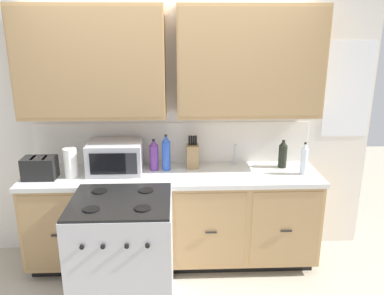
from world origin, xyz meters
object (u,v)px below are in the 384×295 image
object	(u,v)px
microwave	(115,157)
bottle_blue	(166,153)
toaster	(40,168)
bottle_dark	(283,154)
bottle_clear	(304,159)
bottle_violet	(154,155)
stove_range	(123,255)
paper_towel_roll	(71,163)
knife_block	(193,156)

from	to	relation	value
microwave	bottle_blue	distance (m)	0.46
toaster	bottle_dark	xyz separation A→B (m)	(2.18, 0.20, 0.03)
toaster	bottle_clear	xyz separation A→B (m)	(2.32, 0.01, 0.05)
bottle_clear	bottle_dark	world-z (taller)	bottle_clear
microwave	bottle_violet	xyz separation A→B (m)	(0.34, 0.04, 0.00)
stove_range	microwave	xyz separation A→B (m)	(-0.13, 0.69, 0.58)
paper_towel_roll	microwave	bearing A→B (deg)	16.91
bottle_dark	knife_block	bearing A→B (deg)	177.89
bottle_dark	bottle_clear	bearing A→B (deg)	-54.15
microwave	bottle_blue	world-z (taller)	bottle_blue
bottle_dark	bottle_blue	bearing A→B (deg)	-178.38
knife_block	paper_towel_roll	bearing A→B (deg)	-168.88
knife_block	paper_towel_roll	size ratio (longest dim) A/B	1.19
stove_range	microwave	world-z (taller)	microwave
bottle_dark	bottle_violet	distance (m)	1.20
knife_block	bottle_blue	world-z (taller)	bottle_blue
bottle_clear	bottle_violet	bearing A→B (deg)	172.90
bottle_blue	knife_block	bearing A→B (deg)	14.19
paper_towel_roll	bottle_clear	distance (m)	2.06
paper_towel_roll	bottle_blue	distance (m)	0.84
toaster	bottle_violet	bearing A→B (deg)	10.25
toaster	bottle_clear	world-z (taller)	bottle_clear
toaster	bottle_dark	distance (m)	2.19
stove_range	bottle_clear	distance (m)	1.75
stove_range	bottle_clear	world-z (taller)	bottle_clear
knife_block	bottle_violet	world-z (taller)	knife_block
microwave	toaster	size ratio (longest dim) A/B	1.71
bottle_blue	paper_towel_roll	bearing A→B (deg)	-169.80
paper_towel_roll	bottle_clear	bearing A→B (deg)	-0.37
bottle_clear	toaster	bearing A→B (deg)	-179.75
microwave	bottle_violet	size ratio (longest dim) A/B	1.64
toaster	bottle_blue	xyz separation A→B (m)	(1.09, 0.17, 0.07)
knife_block	paper_towel_roll	world-z (taller)	knife_block
paper_towel_roll	bottle_dark	xyz separation A→B (m)	(1.92, 0.18, -0.00)
toaster	bottle_blue	distance (m)	1.11
microwave	bottle_clear	bearing A→B (deg)	-4.30
bottle_violet	paper_towel_roll	bearing A→B (deg)	-167.92
stove_range	bottle_dark	world-z (taller)	bottle_dark
toaster	paper_towel_roll	size ratio (longest dim) A/B	1.08
stove_range	knife_block	size ratio (longest dim) A/B	3.06
stove_range	paper_towel_roll	xyz separation A→B (m)	(-0.50, 0.57, 0.57)
stove_range	bottle_dark	bearing A→B (deg)	28.04
stove_range	paper_towel_roll	size ratio (longest dim) A/B	3.65
toaster	bottle_violet	distance (m)	1.00
stove_range	paper_towel_roll	bearing A→B (deg)	131.28
bottle_blue	bottle_dark	distance (m)	1.09
bottle_clear	bottle_dark	bearing A→B (deg)	125.85
stove_range	bottle_blue	distance (m)	1.00
microwave	bottle_dark	bearing A→B (deg)	2.47
toaster	microwave	bearing A→B (deg)	12.17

